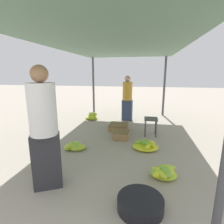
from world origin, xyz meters
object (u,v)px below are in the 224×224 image
Objects in this scene: banana_pile_left_0 at (92,117)px; banana_pile_right_1 at (146,145)px; banana_pile_left_1 at (75,147)px; vendor_foreground at (44,128)px; stool at (151,122)px; basin_black at (140,204)px; shopper_walking_mid at (127,98)px; banana_pile_right_0 at (163,172)px; crate_near at (119,127)px; crate_mid at (121,135)px.

banana_pile_left_0 is 2.83m from banana_pile_right_1.
banana_pile_right_1 reaches higher than banana_pile_left_1.
vendor_foreground is 1.51m from banana_pile_left_1.
banana_pile_right_1 is (-0.10, -0.89, -0.30)m from stool.
basin_black is at bearing -65.11° from banana_pile_left_0.
shopper_walking_mid is at bearing 106.26° from banana_pile_right_1.
banana_pile_right_1 is (-0.26, 1.04, -0.01)m from banana_pile_right_0.
basin_black is at bearing -76.40° from crate_near.
shopper_walking_mid is (-0.77, 1.42, 0.42)m from stool.
stool reaches higher than banana_pile_right_1.
basin_black is 3.05m from crate_near.
stool is at bearing -31.61° from banana_pile_left_0.
vendor_foreground is 3.57× the size of banana_pile_left_1.
crate_mid reaches higher than basin_black.
crate_near is at bearing 161.90° from stool.
stool is 0.84× the size of banana_pile_right_1.
banana_pile_right_1 is at bearing 48.38° from vendor_foreground.
crate_mid is at bearing -152.93° from stool.
crate_near is (-0.80, 1.18, 0.01)m from banana_pile_right_1.
banana_pile_left_0 is 0.88× the size of banana_pile_right_1.
banana_pile_right_0 is at bearing -55.69° from banana_pile_left_0.
crate_mid is (0.17, -0.67, 0.01)m from crate_near.
crate_near is (0.74, 1.51, 0.02)m from banana_pile_left_1.
banana_pile_left_0 is at bearing 131.78° from banana_pile_right_1.
crate_mid is (-0.63, 0.51, 0.02)m from banana_pile_right_1.
stool is at bearing 94.76° from banana_pile_right_0.
banana_pile_left_1 is 1.68m from crate_near.
banana_pile_left_0 is at bearing 139.55° from crate_near.
basin_black is 1.45× the size of crate_mid.
basin_black is 2.37m from crate_mid.
crate_near is at bearing 123.97° from banana_pile_right_1.
crate_mid is at bearing 103.48° from basin_black.
vendor_foreground is 3.26× the size of crate_near.
crate_near is at bearing 103.60° from basin_black.
shopper_walking_mid reaches higher than banana_pile_right_0.
stool is 2.70m from basin_black.
crate_near is 0.35× the size of shopper_walking_mid.
banana_pile_left_0 is (-1.99, 1.22, -0.28)m from stool.
banana_pile_right_1 reaches higher than basin_black.
crate_near is at bearing -40.45° from banana_pile_left_0.
vendor_foreground reaches higher than stool.
basin_black is 1.06× the size of banana_pile_right_0.
crate_mid is at bearing -51.79° from banana_pile_left_0.
banana_pile_right_1 is 0.36× the size of shopper_walking_mid.
crate_mid is at bearing 69.64° from vendor_foreground.
vendor_foreground reaches higher than banana_pile_right_0.
banana_pile_left_1 reaches higher than basin_black.
crate_near is at bearing 103.98° from crate_mid.
banana_pile_right_1 is at bearing 104.15° from banana_pile_right_0.
banana_pile_right_0 reaches higher than crate_mid.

